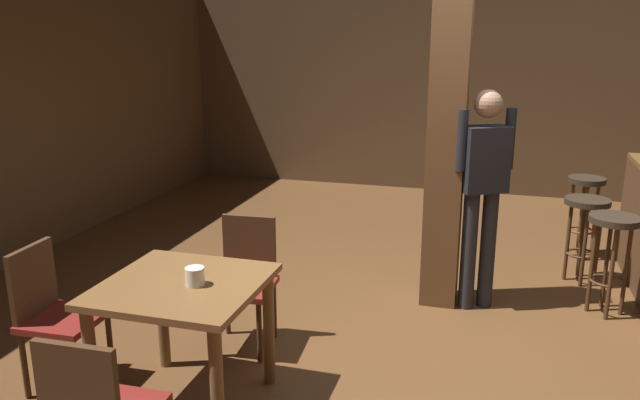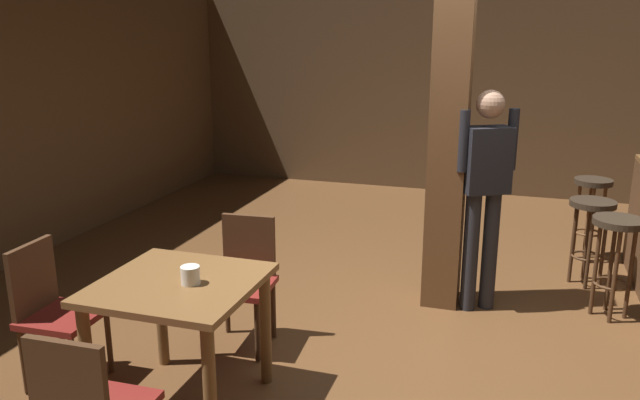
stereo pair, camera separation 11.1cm
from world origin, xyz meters
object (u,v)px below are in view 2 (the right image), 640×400
object	(u,v)px
dining_table	(180,305)
napkin_cup	(190,275)
chair_north	(244,274)
bar_stool_far	(591,200)
bar_stool_mid	(591,221)
chair_west	(52,307)
bar_stool_near	(616,243)
standing_person	(485,186)

from	to	relation	value
dining_table	napkin_cup	xyz separation A→B (m)	(0.09, -0.02, 0.20)
chair_north	bar_stool_far	size ratio (longest dim) A/B	1.12
bar_stool_mid	bar_stool_far	bearing A→B (deg)	84.68
chair_west	bar_stool_near	distance (m)	3.97
chair_west	standing_person	xyz separation A→B (m)	(2.42, 1.91, 0.50)
chair_north	bar_stool_near	size ratio (longest dim) A/B	1.13
dining_table	bar_stool_mid	xyz separation A→B (m)	(2.40, 2.68, -0.06)
chair_north	standing_person	size ratio (longest dim) A/B	0.52
bar_stool_near	bar_stool_far	world-z (taller)	bar_stool_far
dining_table	bar_stool_mid	world-z (taller)	dining_table
chair_west	chair_north	bearing A→B (deg)	43.08
chair_north	chair_west	xyz separation A→B (m)	(-0.90, -0.84, 0.00)
bar_stool_mid	napkin_cup	bearing A→B (deg)	-130.68
napkin_cup	chair_west	bearing A→B (deg)	-179.37
chair_north	dining_table	bearing A→B (deg)	-91.73
napkin_cup	standing_person	bearing A→B (deg)	52.52
chair_north	bar_stool_mid	size ratio (longest dim) A/B	1.18
chair_north	chair_west	world-z (taller)	same
standing_person	bar_stool_near	size ratio (longest dim) A/B	2.18
chair_north	bar_stool_mid	xyz separation A→B (m)	(2.38, 1.86, 0.07)
napkin_cup	bar_stool_mid	size ratio (longest dim) A/B	0.14
chair_west	bar_stool_far	distance (m)	4.74
bar_stool_mid	bar_stool_far	xyz separation A→B (m)	(0.06, 0.66, 0.02)
chair_north	bar_stool_mid	distance (m)	3.02
dining_table	bar_stool_mid	size ratio (longest dim) A/B	1.16
bar_stool_near	chair_west	bearing A→B (deg)	-148.70
chair_west	bar_stool_near	xyz separation A→B (m)	(3.39, 2.06, 0.09)
chair_north	bar_stool_far	distance (m)	3.51
standing_person	bar_stool_near	distance (m)	1.07
dining_table	chair_north	bearing A→B (deg)	88.27
chair_north	bar_stool_far	world-z (taller)	chair_north
bar_stool_far	napkin_cup	bearing A→B (deg)	-125.30
chair_north	bar_stool_near	bearing A→B (deg)	26.13
chair_north	chair_west	size ratio (longest dim) A/B	1.00
bar_stool_near	bar_stool_mid	distance (m)	0.65
dining_table	standing_person	xyz separation A→B (m)	(1.54, 1.88, 0.37)
dining_table	chair_west	distance (m)	0.88
chair_west	napkin_cup	distance (m)	1.01
chair_north	napkin_cup	world-z (taller)	chair_north
chair_north	standing_person	xyz separation A→B (m)	(1.52, 1.07, 0.50)
dining_table	napkin_cup	distance (m)	0.22
bar_stool_far	bar_stool_near	bearing A→B (deg)	-87.54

